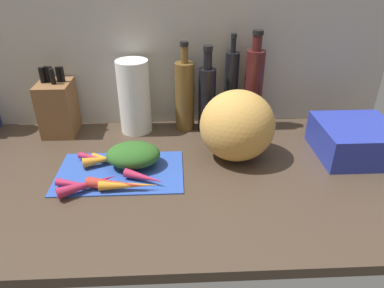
% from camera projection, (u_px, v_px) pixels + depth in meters
% --- Properties ---
extents(ground_plane, '(1.70, 0.80, 0.03)m').
position_uv_depth(ground_plane, '(165.00, 176.00, 1.12)').
color(ground_plane, '#47382B').
extents(wall_back, '(1.70, 0.03, 0.60)m').
position_uv_depth(wall_back, '(164.00, 46.00, 1.30)').
color(wall_back, '#BCB7AD').
rests_on(wall_back, ground_plane).
extents(cutting_board, '(0.39, 0.24, 0.01)m').
position_uv_depth(cutting_board, '(120.00, 171.00, 1.11)').
color(cutting_board, '#2D51B7').
rests_on(cutting_board, ground_plane).
extents(carrot_0, '(0.17, 0.03, 0.03)m').
position_uv_depth(carrot_0, '(128.00, 185.00, 1.01)').
color(carrot_0, orange).
rests_on(carrot_0, cutting_board).
extents(carrot_1, '(0.15, 0.06, 0.02)m').
position_uv_depth(carrot_1, '(81.00, 185.00, 1.02)').
color(carrot_1, '#B2264C').
rests_on(carrot_1, cutting_board).
extents(carrot_2, '(0.14, 0.09, 0.02)m').
position_uv_depth(carrot_2, '(112.00, 161.00, 1.13)').
color(carrot_2, orange).
rests_on(carrot_2, cutting_board).
extents(carrot_3, '(0.17, 0.11, 0.03)m').
position_uv_depth(carrot_3, '(88.00, 184.00, 1.01)').
color(carrot_3, '#B2264C').
rests_on(carrot_3, cutting_board).
extents(carrot_4, '(0.13, 0.08, 0.03)m').
position_uv_depth(carrot_4, '(144.00, 177.00, 1.05)').
color(carrot_4, '#B2264C').
rests_on(carrot_4, cutting_board).
extents(carrot_5, '(0.14, 0.07, 0.02)m').
position_uv_depth(carrot_5, '(98.00, 159.00, 1.15)').
color(carrot_5, '#B2264C').
rests_on(carrot_5, cutting_board).
extents(carrot_6, '(0.14, 0.07, 0.03)m').
position_uv_depth(carrot_6, '(104.00, 159.00, 1.13)').
color(carrot_6, orange).
rests_on(carrot_6, cutting_board).
extents(carrot_7, '(0.18, 0.06, 0.03)m').
position_uv_depth(carrot_7, '(117.00, 184.00, 1.01)').
color(carrot_7, red).
rests_on(carrot_7, cutting_board).
extents(carrot_8, '(0.11, 0.04, 0.03)m').
position_uv_depth(carrot_8, '(141.00, 155.00, 1.16)').
color(carrot_8, orange).
rests_on(carrot_8, cutting_board).
extents(carrot_greens_pile, '(0.17, 0.13, 0.07)m').
position_uv_depth(carrot_greens_pile, '(133.00, 155.00, 1.12)').
color(carrot_greens_pile, '#2D6023').
rests_on(carrot_greens_pile, cutting_board).
extents(winter_squash, '(0.24, 0.22, 0.23)m').
position_uv_depth(winter_squash, '(237.00, 126.00, 1.14)').
color(winter_squash, gold).
rests_on(winter_squash, ground_plane).
extents(knife_block, '(0.12, 0.14, 0.25)m').
position_uv_depth(knife_block, '(58.00, 107.00, 1.30)').
color(knife_block, brown).
rests_on(knife_block, ground_plane).
extents(paper_towel_roll, '(0.12, 0.12, 0.27)m').
position_uv_depth(paper_towel_roll, '(134.00, 97.00, 1.30)').
color(paper_towel_roll, white).
rests_on(paper_towel_roll, ground_plane).
extents(bottle_0, '(0.07, 0.07, 0.33)m').
position_uv_depth(bottle_0, '(185.00, 95.00, 1.31)').
color(bottle_0, brown).
rests_on(bottle_0, ground_plane).
extents(bottle_1, '(0.06, 0.06, 0.32)m').
position_uv_depth(bottle_1, '(207.00, 97.00, 1.31)').
color(bottle_1, black).
rests_on(bottle_1, ground_plane).
extents(bottle_2, '(0.05, 0.05, 0.35)m').
position_uv_depth(bottle_2, '(231.00, 89.00, 1.33)').
color(bottle_2, black).
rests_on(bottle_2, ground_plane).
extents(bottle_3, '(0.07, 0.07, 0.37)m').
position_uv_depth(bottle_3, '(253.00, 88.00, 1.32)').
color(bottle_3, '#471919').
rests_on(bottle_3, ground_plane).
extents(dish_rack, '(0.24, 0.24, 0.11)m').
position_uv_depth(dish_rack, '(355.00, 140.00, 1.18)').
color(dish_rack, '#2838AD').
rests_on(dish_rack, ground_plane).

